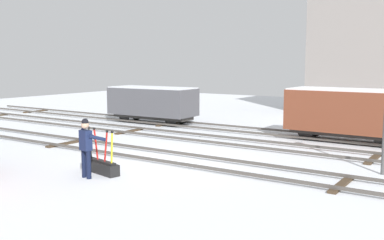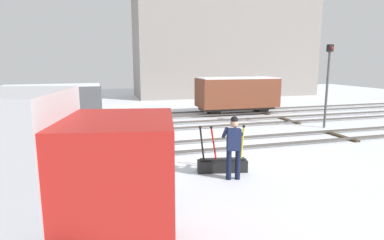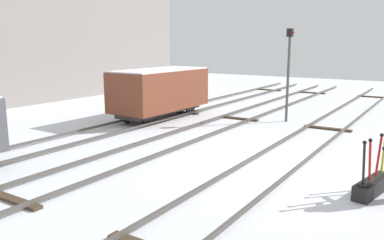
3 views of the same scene
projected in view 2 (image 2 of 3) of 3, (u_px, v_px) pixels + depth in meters
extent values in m
plane|color=silver|center=(219.00, 147.00, 12.62)|extent=(60.00, 60.00, 0.00)
cube|color=#4C4742|center=(226.00, 148.00, 11.92)|extent=(44.00, 0.07, 0.10)
cube|color=#4C4742|center=(213.00, 139.00, 13.28)|extent=(44.00, 0.07, 0.10)
cube|color=#423323|center=(61.00, 158.00, 11.01)|extent=(0.24, 1.94, 0.08)
cube|color=#423323|center=(341.00, 136.00, 14.23)|extent=(0.24, 1.94, 0.08)
cube|color=#4C4742|center=(195.00, 127.00, 15.81)|extent=(44.00, 0.07, 0.10)
cube|color=#4C4742|center=(187.00, 122.00, 17.17)|extent=(44.00, 0.07, 0.10)
cube|color=#423323|center=(71.00, 133.00, 14.89)|extent=(0.24, 1.94, 0.08)
cube|color=#423323|center=(289.00, 120.00, 18.11)|extent=(0.24, 1.94, 0.08)
cube|color=#4C4742|center=(179.00, 117.00, 18.89)|extent=(44.00, 0.07, 0.10)
cube|color=#4C4742|center=(174.00, 113.00, 20.25)|extent=(44.00, 0.07, 0.10)
cube|color=#423323|center=(76.00, 121.00, 17.97)|extent=(0.24, 1.94, 0.08)
cube|color=#423323|center=(262.00, 112.00, 21.19)|extent=(0.24, 1.94, 0.08)
cube|color=black|center=(222.00, 166.00, 9.73)|extent=(1.56, 0.65, 0.36)
cube|color=black|center=(222.00, 159.00, 9.70)|extent=(1.38, 0.47, 0.06)
cylinder|color=black|center=(202.00, 144.00, 9.56)|extent=(0.18, 0.09, 1.05)
sphere|color=black|center=(200.00, 127.00, 9.46)|extent=(0.09, 0.09, 0.09)
cylinder|color=red|center=(214.00, 144.00, 9.59)|extent=(0.23, 0.10, 1.05)
sphere|color=black|center=(211.00, 127.00, 9.49)|extent=(0.09, 0.09, 0.09)
cylinder|color=red|center=(232.00, 144.00, 9.63)|extent=(0.24, 0.10, 1.04)
sphere|color=black|center=(235.00, 127.00, 9.55)|extent=(0.09, 0.09, 0.09)
cylinder|color=yellow|center=(242.00, 143.00, 9.66)|extent=(0.13, 0.08, 1.05)
sphere|color=black|center=(244.00, 126.00, 9.57)|extent=(0.09, 0.09, 0.09)
cylinder|color=#111831|center=(229.00, 165.00, 9.04)|extent=(0.15, 0.15, 0.87)
cylinder|color=#111831|center=(238.00, 165.00, 9.06)|extent=(0.15, 0.15, 0.87)
cube|color=#192347|center=(234.00, 140.00, 8.92)|extent=(0.42, 0.31, 0.61)
sphere|color=tan|center=(234.00, 123.00, 8.84)|extent=(0.23, 0.23, 0.23)
sphere|color=black|center=(234.00, 120.00, 8.82)|extent=(0.21, 0.21, 0.21)
cylinder|color=#192347|center=(225.00, 133.00, 9.11)|extent=(0.21, 0.55, 0.42)
cylinder|color=#192347|center=(239.00, 135.00, 9.20)|extent=(0.22, 0.59, 0.28)
cube|color=#B21E19|center=(114.00, 176.00, 5.15)|extent=(2.27, 2.43, 1.90)
cube|color=black|center=(170.00, 155.00, 5.17)|extent=(0.38, 1.76, 0.76)
cylinder|color=black|center=(94.00, 207.00, 6.38)|extent=(0.93, 0.42, 0.90)
cylinder|color=#4C4C4C|center=(327.00, 90.00, 16.03)|extent=(0.12, 0.12, 3.83)
cube|color=black|center=(330.00, 48.00, 15.65)|extent=(0.24, 0.24, 0.36)
sphere|color=red|center=(332.00, 48.00, 15.53)|extent=(0.14, 0.14, 0.14)
cube|color=gray|center=(226.00, 48.00, 31.86)|extent=(17.95, 5.70, 9.41)
cube|color=#2D2B28|center=(237.00, 108.00, 20.62)|extent=(4.84, 1.40, 0.20)
cube|color=brown|center=(237.00, 92.00, 20.45)|extent=(5.11, 2.29, 1.79)
cube|color=white|center=(237.00, 78.00, 20.28)|extent=(5.00, 2.20, 0.06)
cylinder|color=black|center=(216.00, 111.00, 19.63)|extent=(0.70, 0.11, 0.70)
cylinder|color=black|center=(210.00, 108.00, 20.78)|extent=(0.70, 0.11, 0.70)
cylinder|color=black|center=(264.00, 109.00, 20.48)|extent=(0.70, 0.11, 0.70)
cylinder|color=black|center=(255.00, 106.00, 21.64)|extent=(0.70, 0.11, 0.70)
cube|color=#2D2B28|center=(54.00, 116.00, 17.61)|extent=(4.91, 1.36, 0.20)
cube|color=#4C4C51|center=(53.00, 100.00, 17.45)|extent=(5.19, 2.18, 1.54)
cube|color=silver|center=(52.00, 85.00, 17.31)|extent=(5.08, 2.10, 0.06)
cylinder|color=black|center=(19.00, 120.00, 16.59)|extent=(0.70, 0.12, 0.70)
cylinder|color=black|center=(23.00, 116.00, 17.64)|extent=(0.70, 0.12, 0.70)
cylinder|color=black|center=(86.00, 117.00, 17.59)|extent=(0.70, 0.12, 0.70)
cylinder|color=black|center=(86.00, 113.00, 18.64)|extent=(0.70, 0.12, 0.70)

